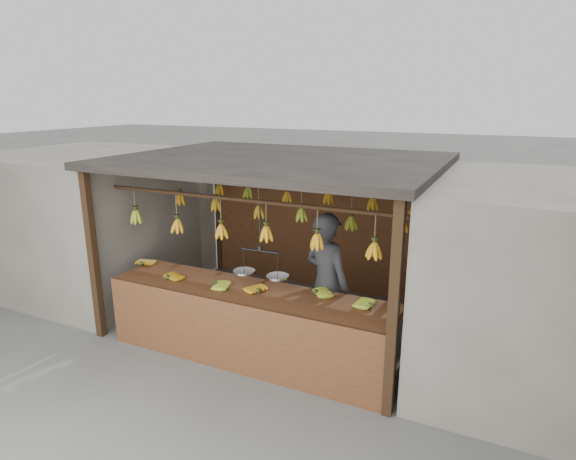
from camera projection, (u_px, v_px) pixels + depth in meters
The scene contains 9 objects.
ground at pixel (279, 319), 7.14m from camera, with size 80.00×80.00×0.00m, color #5B5B57.
stall at pixel (289, 185), 6.90m from camera, with size 4.30×3.30×2.40m.
neighbor_left at pixel (93, 219), 8.32m from camera, with size 3.00×3.00×2.30m, color slate.
neighbor_right at pixel (569, 287), 5.34m from camera, with size 3.00×3.00×2.30m, color slate.
counter at pixel (243, 309), 5.82m from camera, with size 3.72×0.83×0.96m.
hanging_bananas at pixel (279, 213), 6.70m from camera, with size 3.57×2.24×0.39m.
balance_scale at pixel (261, 270), 5.86m from camera, with size 0.72×0.29×0.92m.
vendor at pixel (326, 284), 5.99m from camera, with size 0.68×0.44×1.85m, color #262628.
bag_bundles at pixel (434, 249), 7.25m from camera, with size 0.08×0.26×1.25m.
Camera 1 is at (2.92, -5.83, 3.18)m, focal length 30.00 mm.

